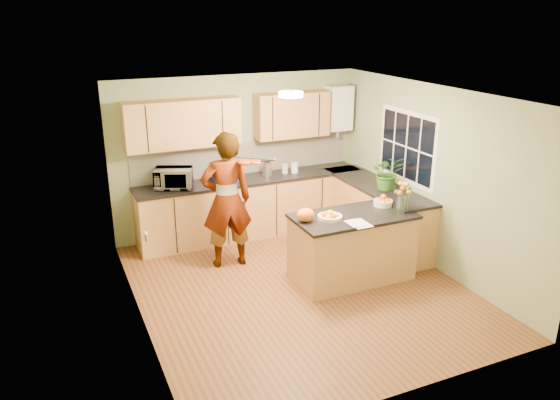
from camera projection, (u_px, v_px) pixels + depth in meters
name	position (u px, v px, depth m)	size (l,w,h in m)	color
floor	(299.00, 288.00, 7.09)	(4.50, 4.50, 0.00)	brown
ceiling	(302.00, 94.00, 6.27)	(4.00, 4.50, 0.02)	silver
wall_back	(238.00, 155.00, 8.62)	(4.00, 0.02, 2.50)	gray
wall_front	(414.00, 274.00, 4.74)	(4.00, 0.02, 2.50)	gray
wall_left	(135.00, 221.00, 5.91)	(0.02, 4.50, 2.50)	gray
wall_right	(432.00, 178.00, 7.45)	(0.02, 4.50, 2.50)	gray
back_counter	(252.00, 206.00, 8.66)	(3.64, 0.62, 0.94)	#B47948
right_counter	(375.00, 214.00, 8.32)	(0.62, 2.24, 0.94)	#B47948
splashback	(244.00, 157.00, 8.66)	(3.60, 0.02, 0.52)	white
upper_cabinets	(230.00, 120.00, 8.21)	(3.20, 0.34, 0.70)	#B47948
boiler	(338.00, 108.00, 8.92)	(0.40, 0.30, 0.86)	white
window_right	(407.00, 147.00, 7.86)	(0.01, 1.30, 1.05)	white
light_switch	(147.00, 237.00, 5.39)	(0.02, 0.09, 0.09)	white
ceiling_lamp	(291.00, 94.00, 6.54)	(0.30, 0.30, 0.07)	#FFEABF
peninsula_island	(352.00, 247.00, 7.21)	(1.59, 0.81, 0.91)	#B47948
fruit_dish	(330.00, 216.00, 6.91)	(0.31, 0.31, 0.11)	beige
orange_bowl	(383.00, 201.00, 7.38)	(0.25, 0.25, 0.15)	beige
flower_vase	(402.00, 190.00, 7.03)	(0.26, 0.26, 0.48)	silver
orange_bag	(306.00, 215.00, 6.82)	(0.23, 0.19, 0.17)	orange
papers	(359.00, 223.00, 6.76)	(0.23, 0.31, 0.01)	white
violinist	(227.00, 200.00, 7.45)	(0.70, 0.46, 1.91)	tan
violin	(245.00, 162.00, 7.15)	(0.54, 0.22, 0.11)	#4E1104
microwave	(173.00, 178.00, 7.98)	(0.54, 0.36, 0.30)	white
blue_box	(225.00, 173.00, 8.26)	(0.33, 0.24, 0.27)	navy
kettle	(267.00, 168.00, 8.58)	(0.15, 0.15, 0.29)	silver
jar_cream	(285.00, 169.00, 8.72)	(0.10, 0.10, 0.15)	beige
jar_white	(295.00, 168.00, 8.73)	(0.11, 0.11, 0.17)	white
potted_plant	(388.00, 173.00, 7.87)	(0.46, 0.40, 0.51)	#306C24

